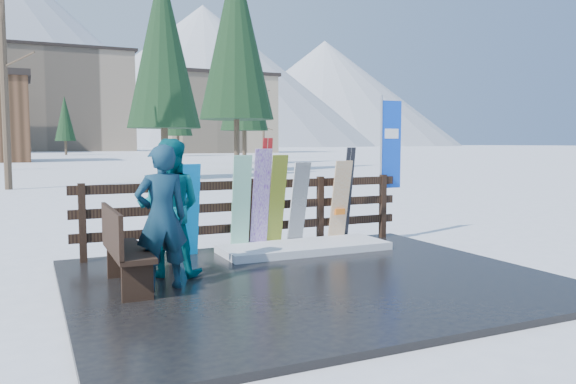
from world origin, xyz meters
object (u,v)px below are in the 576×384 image
person_back (169,208)px  snowboard_3 (261,200)px  snowboard_4 (299,205)px  snowboard_1 (241,204)px  rental_flag (389,150)px  snowboard_0 (190,210)px  snowboard_5 (340,202)px  bench (122,246)px  person_front (162,217)px  snowboard_2 (277,202)px

person_back → snowboard_3: bearing=-121.2°
person_back → snowboard_4: bearing=-129.0°
snowboard_1 → rental_flag: (2.99, 0.27, 0.83)m
snowboard_3 → person_back: size_ratio=0.93×
snowboard_0 → snowboard_3: snowboard_3 is taller
snowboard_0 → person_back: bearing=-117.3°
snowboard_0 → snowboard_5: (2.64, -0.00, 0.01)m
snowboard_1 → snowboard_5: 1.81m
snowboard_1 → snowboard_5: bearing=0.0°
snowboard_1 → rental_flag: size_ratio=0.60×
rental_flag → snowboard_1: bearing=-174.8°
bench → person_front: bearing=-24.3°
snowboard_5 → rental_flag: 1.50m
snowboard_3 → snowboard_5: (1.47, -0.00, -0.10)m
snowboard_5 → person_back: (-3.21, -1.11, 0.18)m
rental_flag → snowboard_4: bearing=-172.2°
rental_flag → bench: bearing=-160.1°
person_back → bench: bearing=60.5°
snowboard_4 → rental_flag: (1.98, 0.27, 0.90)m
snowboard_5 → person_front: bearing=-152.9°
bench → snowboard_4: size_ratio=1.03×
snowboard_2 → person_front: person_front is taller
snowboard_4 → person_back: (-2.42, -1.11, 0.18)m
snowboard_4 → snowboard_5: bearing=0.0°
bench → snowboard_4: 3.47m
snowboard_3 → rental_flag: 2.78m
person_front → bench: bearing=-28.4°
snowboard_0 → snowboard_1: snowboard_1 is taller
rental_flag → snowboard_2: bearing=-173.5°
rental_flag → person_front: size_ratio=1.52×
rental_flag → person_front: 5.11m
snowboard_1 → rental_flag: rental_flag is taller
snowboard_4 → snowboard_2: bearing=-180.0°
snowboard_2 → snowboard_5: (1.19, 0.00, -0.05)m
bench → snowboard_0: size_ratio=1.05×
person_front → snowboard_2: bearing=-146.1°
bench → rental_flag: rental_flag is taller
rental_flag → person_back: 4.66m
rental_flag → person_back: rental_flag is taller
snowboard_2 → snowboard_5: bearing=0.0°
rental_flag → snowboard_0: bearing=-176.0°
snowboard_2 → rental_flag: 2.53m
rental_flag → person_back: bearing=-162.6°
snowboard_4 → person_front: 3.19m
rental_flag → person_back: size_ratio=1.46×
snowboard_0 → snowboard_3: size_ratio=0.86×
snowboard_1 → person_front: bearing=-132.9°
bench → rental_flag: (5.06, 1.83, 1.09)m
snowboard_5 → snowboard_0: bearing=180.0°
rental_flag → snowboard_5: bearing=-167.1°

